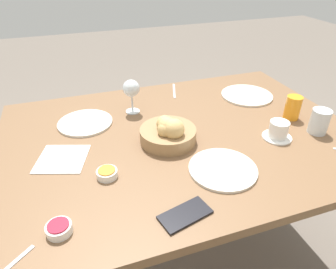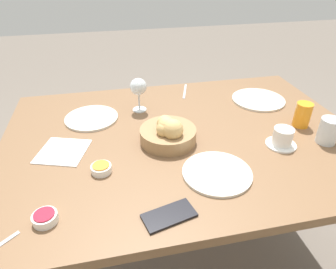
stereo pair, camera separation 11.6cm
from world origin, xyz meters
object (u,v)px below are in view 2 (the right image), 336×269
object	(u,v)px
coffee_cup	(282,138)
fork_silver	(185,91)
jam_bowl_honey	(101,168)
napkin	(63,151)
plate_far_center	(217,173)
jam_bowl_berry	(45,218)
juice_glass	(303,115)
water_tumbler	(328,131)
plate_near_left	(258,100)
bread_basket	(168,133)
wine_glass	(138,88)
plate_near_right	(92,118)
cell_phone	(169,215)

from	to	relation	value
coffee_cup	fork_silver	xyz separation A→B (m)	(0.23, -0.56, -0.03)
jam_bowl_honey	fork_silver	world-z (taller)	jam_bowl_honey
napkin	coffee_cup	bearing A→B (deg)	170.89
plate_far_center	jam_bowl_berry	size ratio (longest dim) A/B	3.37
jam_bowl_honey	juice_glass	bearing A→B (deg)	-170.75
jam_bowl_honey	water_tumbler	bearing A→B (deg)	-179.92
plate_far_center	plate_near_left	bearing A→B (deg)	-128.78
bread_basket	fork_silver	xyz separation A→B (m)	(-0.19, -0.45, -0.04)
juice_glass	wine_glass	bearing A→B (deg)	-23.57
plate_near_left	juice_glass	xyz separation A→B (m)	(-0.06, 0.26, 0.05)
plate_far_center	coffee_cup	size ratio (longest dim) A/B	2.02
bread_basket	water_tumbler	distance (m)	0.62
bread_basket	jam_bowl_honey	bearing A→B (deg)	26.53
water_tumbler	napkin	distance (m)	1.01
juice_glass	jam_bowl_berry	bearing A→B (deg)	17.98
jam_bowl_berry	water_tumbler	bearing A→B (deg)	-169.54
coffee_cup	napkin	bearing A→B (deg)	-9.11
water_tumbler	wine_glass	size ratio (longest dim) A/B	0.65
jam_bowl_honey	plate_far_center	bearing A→B (deg)	166.03
coffee_cup	jam_bowl_berry	bearing A→B (deg)	13.73
plate_near_left	plate_near_right	distance (m)	0.81
wine_glass	fork_silver	world-z (taller)	wine_glass
bread_basket	napkin	xyz separation A→B (m)	(0.40, -0.02, -0.04)
water_tumbler	jam_bowl_honey	world-z (taller)	water_tumbler
plate_near_right	coffee_cup	world-z (taller)	coffee_cup
bread_basket	plate_near_right	size ratio (longest dim) A/B	0.94
wine_glass	fork_silver	xyz separation A→B (m)	(-0.26, -0.16, -0.11)
plate_near_left	juice_glass	world-z (taller)	juice_glass
wine_glass	water_tumbler	bearing A→B (deg)	148.11
jam_bowl_berry	plate_near_left	bearing A→B (deg)	-147.93
fork_silver	cell_phone	bearing A→B (deg)	72.13
coffee_cup	fork_silver	distance (m)	0.61
wine_glass	plate_near_left	bearing A→B (deg)	177.75
plate_near_right	wine_glass	world-z (taller)	wine_glass
bread_basket	water_tumbler	xyz separation A→B (m)	(-0.60, 0.13, 0.01)
wine_glass	jam_bowl_honey	xyz separation A→B (m)	(0.19, 0.42, -0.10)
plate_near_right	napkin	bearing A→B (deg)	65.67
water_tumbler	coffee_cup	world-z (taller)	water_tumbler
wine_glass	napkin	size ratio (longest dim) A/B	0.73
napkin	cell_phone	world-z (taller)	cell_phone
bread_basket	jam_bowl_berry	world-z (taller)	bread_basket
plate_near_left	cell_phone	bearing A→B (deg)	47.18
bread_basket	cell_phone	world-z (taller)	bread_basket
plate_near_right	wine_glass	xyz separation A→B (m)	(-0.22, -0.04, 0.11)
jam_bowl_berry	cell_phone	world-z (taller)	jam_bowl_berry
wine_glass	napkin	bearing A→B (deg)	39.96
water_tumbler	cell_phone	distance (m)	0.72
plate_far_center	juice_glass	bearing A→B (deg)	-153.29
bread_basket	coffee_cup	size ratio (longest dim) A/B	1.88
plate_near_left	plate_far_center	distance (m)	0.63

